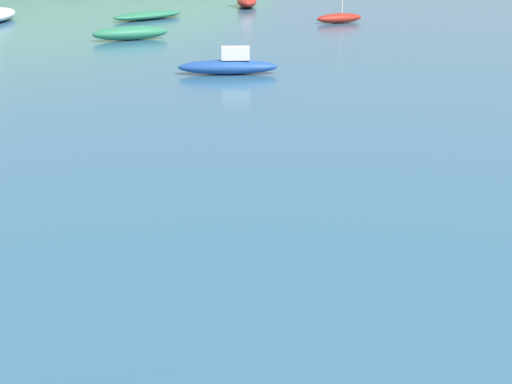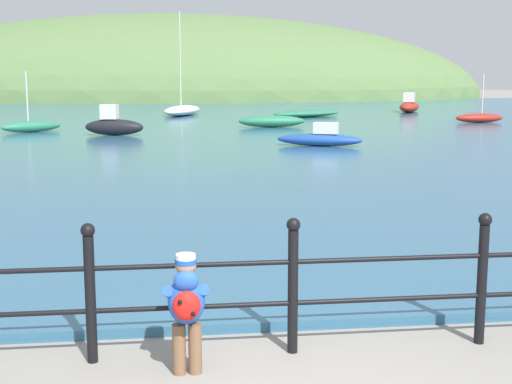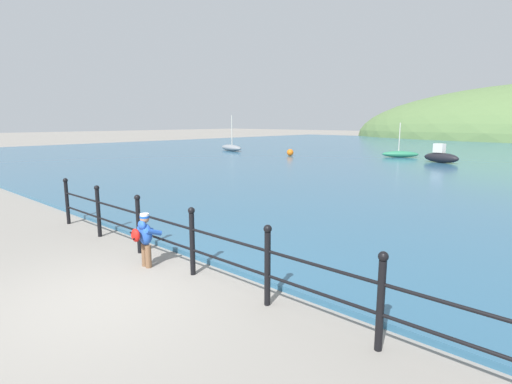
{
  "view_description": "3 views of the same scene",
  "coord_description": "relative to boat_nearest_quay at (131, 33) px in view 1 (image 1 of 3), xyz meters",
  "views": [
    {
      "loc": [
        -3.92,
        -0.03,
        3.61
      ],
      "look_at": [
        -0.46,
        7.08,
        0.84
      ],
      "focal_mm": 50.0,
      "sensor_mm": 36.0,
      "label": 1
    },
    {
      "loc": [
        -0.82,
        -4.38,
        2.42
      ],
      "look_at": [
        0.27,
        4.17,
        0.99
      ],
      "focal_mm": 50.0,
      "sensor_mm": 36.0,
      "label": 2
    },
    {
      "loc": [
        5.56,
        -2.62,
        2.65
      ],
      "look_at": [
        -1.37,
        4.88,
        0.83
      ],
      "focal_mm": 28.0,
      "sensor_mm": 36.0,
      "label": 3
    }
  ],
  "objects": [
    {
      "name": "water",
      "position": [
        -3.83,
        5.23,
        -0.31
      ],
      "size": [
        80.0,
        60.0,
        0.1
      ],
      "primitive_type": "cube",
      "color": "#2D5B7A",
      "rests_on": "ground"
    },
    {
      "name": "boat_red_dinghy",
      "position": [
        0.34,
        -8.44,
        -0.01
      ],
      "size": [
        2.86,
        1.72,
        0.77
      ],
      "color": "#1E4793",
      "rests_on": "water"
    },
    {
      "name": "boat_blue_hull",
      "position": [
        3.0,
        7.17,
        -0.06
      ],
      "size": [
        4.41,
        3.0,
        0.39
      ],
      "color": "#287551",
      "rests_on": "water"
    },
    {
      "name": "boat_mid_harbor",
      "position": [
        10.37,
        1.66,
        -0.03
      ],
      "size": [
        2.38,
        0.73,
        2.34
      ],
      "color": "maroon",
      "rests_on": "water"
    },
    {
      "name": "boat_green_fishing",
      "position": [
        10.29,
        11.45,
        0.13
      ],
      "size": [
        2.82,
        4.42,
        1.2
      ],
      "color": "maroon",
      "rests_on": "water"
    },
    {
      "name": "boat_nearest_quay",
      "position": [
        0.0,
        0.0,
        0.0
      ],
      "size": [
        2.96,
        0.87,
        0.52
      ],
      "color": "#287551",
      "rests_on": "water"
    }
  ]
}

